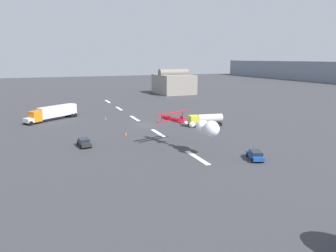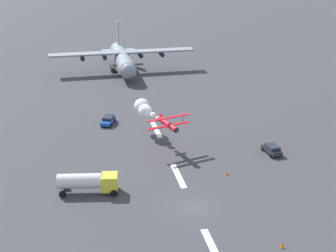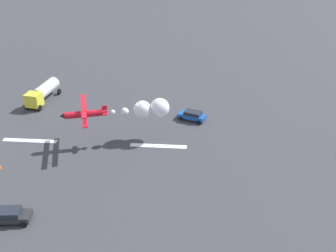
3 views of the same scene
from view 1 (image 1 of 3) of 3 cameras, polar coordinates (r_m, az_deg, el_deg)
The scene contains 14 objects.
ground_plane at distance 77.36m, azimuth -4.20°, elevation 0.19°, with size 440.00×440.00×0.00m, color #38383D.
runway_stripe_0 at distance 121.94m, azimuth -11.04°, elevation 4.48°, with size 8.00×0.90×0.01m, color white.
runway_stripe_1 at distance 103.89m, azimuth -9.01°, elevation 3.21°, with size 8.00×0.90×0.01m, color white.
runway_stripe_2 at distance 86.10m, azimuth -6.13°, elevation 1.41°, with size 8.00×0.90×0.01m, color white.
runway_stripe_3 at distance 68.77m, azimuth -1.79°, elevation -1.32°, with size 8.00×0.90×0.01m, color white.
runway_stripe_4 at distance 52.35m, azimuth 5.39°, elevation -5.80°, with size 8.00×0.90×0.01m, color white.
stunt_biplane_red at distance 54.21m, azimuth 6.14°, elevation -0.06°, with size 14.75×7.90×2.80m.
semi_truck_orange at distance 88.44m, azimuth -20.40°, elevation 2.39°, with size 10.78×13.93×3.70m.
fuel_tanker_truck at distance 76.23m, azimuth 6.85°, elevation 1.28°, with size 3.90×8.53×2.90m.
followme_car_yellow at distance 60.45m, azimuth -15.19°, elevation -2.90°, with size 4.27×2.36×1.52m.
airport_staff_sedan at distance 52.87m, azimuth 15.79°, elevation -5.13°, with size 4.66×3.23×1.52m.
hangar_building at distance 146.48m, azimuth 1.05°, elevation 7.86°, with size 19.22×15.52×11.48m.
traffic_cone_near at distance 85.60m, azimuth -11.43°, elevation 1.42°, with size 0.44×0.44×0.75m, color orange.
traffic_cone_far at distance 67.71m, azimuth -7.81°, elevation -1.33°, with size 0.44×0.44×0.75m, color orange.
Camera 1 is at (71.96, -23.24, 16.29)m, focal length 33.10 mm.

